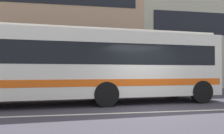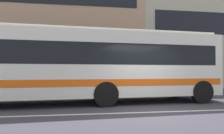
% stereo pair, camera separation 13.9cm
% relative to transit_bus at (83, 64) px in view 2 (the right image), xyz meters
% --- Properties ---
extents(ground_plane, '(160.00, 160.00, 0.00)m').
position_rel_transit_bus_xyz_m(ground_plane, '(2.43, -2.53, -1.76)').
color(ground_plane, '#3E3A46').
extents(lane_centre_line, '(60.00, 0.16, 0.01)m').
position_rel_transit_bus_xyz_m(lane_centre_line, '(2.43, -2.53, -1.75)').
color(lane_centre_line, silver).
rests_on(lane_centre_line, ground_plane).
extents(apartment_block_left, '(18.23, 8.62, 13.34)m').
position_rel_transit_bus_xyz_m(apartment_block_left, '(-3.98, 11.23, 4.92)').
color(apartment_block_left, tan).
rests_on(apartment_block_left, ground_plane).
extents(apartment_block_right, '(19.39, 8.62, 9.37)m').
position_rel_transit_bus_xyz_m(apartment_block_right, '(14.83, 11.23, 2.93)').
color(apartment_block_right, '#B7B69D').
rests_on(apartment_block_right, ground_plane).
extents(transit_bus, '(12.35, 3.42, 3.18)m').
position_rel_transit_bus_xyz_m(transit_bus, '(0.00, 0.00, 0.00)').
color(transit_bus, silver).
rests_on(transit_bus, ground_plane).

